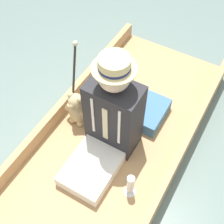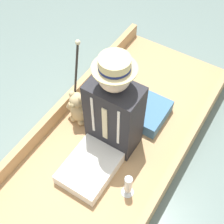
% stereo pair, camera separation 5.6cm
% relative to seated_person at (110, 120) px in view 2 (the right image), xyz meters
% --- Properties ---
extents(ground_plane, '(16.00, 16.00, 0.00)m').
position_rel_seated_person_xyz_m(ground_plane, '(0.00, 0.12, -0.51)').
color(ground_plane, slate).
extents(punt_boat, '(1.18, 3.04, 0.28)m').
position_rel_seated_person_xyz_m(punt_boat, '(0.00, 0.12, -0.42)').
color(punt_boat, tan).
rests_on(punt_boat, ground_plane).
extents(seat_cushion, '(0.55, 0.39, 0.12)m').
position_rel_seated_person_xyz_m(seat_cushion, '(-0.01, -0.43, -0.30)').
color(seat_cushion, teal).
rests_on(seat_cushion, punt_boat).
extents(seated_person, '(0.41, 0.75, 0.94)m').
position_rel_seated_person_xyz_m(seated_person, '(0.00, 0.00, 0.00)').
color(seated_person, white).
rests_on(seated_person, punt_boat).
extents(teddy_bear, '(0.25, 0.15, 0.36)m').
position_rel_seated_person_xyz_m(teddy_bear, '(0.38, -0.08, -0.19)').
color(teddy_bear, tan).
rests_on(teddy_bear, punt_boat).
extents(wine_glass, '(0.10, 0.10, 0.23)m').
position_rel_seated_person_xyz_m(wine_glass, '(-0.34, 0.29, -0.23)').
color(wine_glass, silver).
rests_on(wine_glass, punt_boat).
extents(walking_cane, '(0.04, 0.19, 0.71)m').
position_rel_seated_person_xyz_m(walking_cane, '(0.49, -0.24, 0.06)').
color(walking_cane, '#2D2823').
rests_on(walking_cane, punt_boat).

